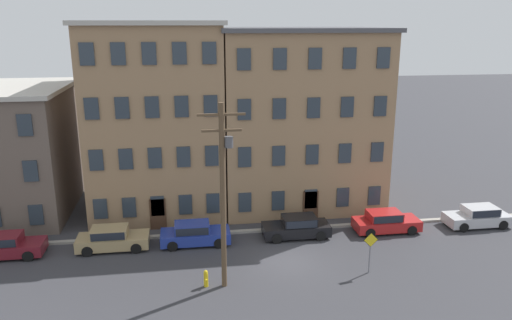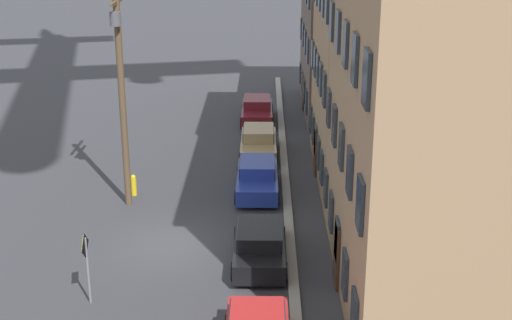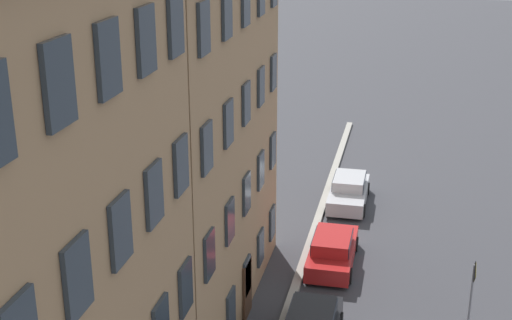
# 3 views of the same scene
# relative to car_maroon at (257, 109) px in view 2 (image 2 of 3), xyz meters

# --- Properties ---
(ground_plane) EXTENTS (200.00, 200.00, 0.00)m
(ground_plane) POSITION_rel_car_maroon_xyz_m (16.78, -3.07, -0.75)
(ground_plane) COLOR #38383D
(kerb_strip) EXTENTS (56.00, 0.36, 0.16)m
(kerb_strip) POSITION_rel_car_maroon_xyz_m (16.78, 1.43, -0.67)
(kerb_strip) COLOR #9E998E
(kerb_strip) RESTS_ON ground_plane
(apartment_corner) EXTENTS (11.04, 11.29, 9.33)m
(apartment_corner) POSITION_rel_car_maroon_xyz_m (-2.82, 8.32, 3.93)
(apartment_corner) COLOR #66564C
(apartment_corner) RESTS_ON ground_plane
(apartment_midblock) EXTENTS (9.90, 10.28, 13.85)m
(apartment_midblock) POSITION_rel_car_maroon_xyz_m (9.01, 7.81, 6.19)
(apartment_midblock) COLOR #9E7A56
(apartment_midblock) RESTS_ON ground_plane
(apartment_far) EXTENTS (12.29, 10.04, 13.37)m
(apartment_far) POSITION_rel_car_maroon_xyz_m (19.71, 7.69, 5.95)
(apartment_far) COLOR #9E7A56
(apartment_far) RESTS_ON ground_plane
(car_maroon) EXTENTS (4.40, 1.92, 1.43)m
(car_maroon) POSITION_rel_car_maroon_xyz_m (0.00, 0.00, 0.00)
(car_maroon) COLOR maroon
(car_maroon) RESTS_ON ground_plane
(car_tan) EXTENTS (4.40, 1.92, 1.43)m
(car_tan) POSITION_rel_car_maroon_xyz_m (6.27, 0.14, 0.00)
(car_tan) COLOR tan
(car_tan) RESTS_ON ground_plane
(car_blue) EXTENTS (4.40, 1.92, 1.43)m
(car_blue) POSITION_rel_car_maroon_xyz_m (11.38, 0.13, 0.00)
(car_blue) COLOR #233899
(car_blue) RESTS_ON ground_plane
(car_black) EXTENTS (4.40, 1.92, 1.43)m
(car_black) POSITION_rel_car_maroon_xyz_m (18.15, 0.27, 0.00)
(car_black) COLOR black
(car_black) RESTS_ON ground_plane
(caution_sign) EXTENTS (0.86, 0.08, 2.46)m
(caution_sign) POSITION_rel_car_maroon_xyz_m (21.07, -5.18, 0.88)
(caution_sign) COLOR slate
(caution_sign) RESTS_ON ground_plane
(utility_pole) EXTENTS (2.40, 0.44, 9.97)m
(utility_pole) POSITION_rel_car_maroon_xyz_m (12.87, -5.42, 4.84)
(utility_pole) COLOR brown
(utility_pole) RESTS_ON ground_plane
(fire_hydrant) EXTENTS (0.24, 0.34, 0.96)m
(fire_hydrant) POSITION_rel_car_maroon_xyz_m (11.85, -5.36, -0.27)
(fire_hydrant) COLOR yellow
(fire_hydrant) RESTS_ON ground_plane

